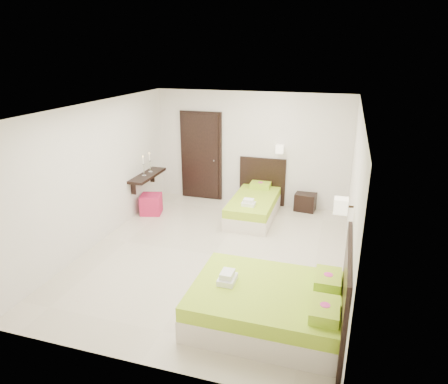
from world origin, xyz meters
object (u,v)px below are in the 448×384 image
(bed_double, at_px, (273,304))
(nightstand, at_px, (306,202))
(ottoman, at_px, (151,204))
(bed_single, at_px, (255,205))

(bed_double, relative_size, nightstand, 4.37)
(ottoman, bearing_deg, nightstand, 20.19)
(bed_single, height_order, bed_double, bed_double)
(bed_double, relative_size, ottoman, 4.56)
(nightstand, bearing_deg, bed_double, -83.83)
(bed_single, bearing_deg, ottoman, -167.26)
(ottoman, bearing_deg, bed_single, 12.74)
(nightstand, distance_m, ottoman, 3.48)
(bed_single, xyz_separation_m, bed_double, (1.04, -3.49, 0.02))
(bed_double, height_order, nightstand, bed_double)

